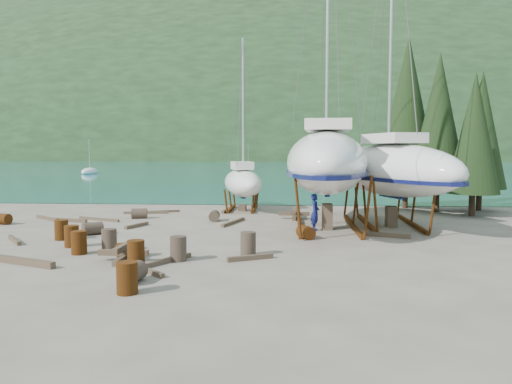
# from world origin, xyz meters

# --- Properties ---
(ground) EXTENTS (600.00, 600.00, 0.00)m
(ground) POSITION_xyz_m (0.00, 0.00, 0.00)
(ground) COLOR #62594E
(ground) RESTS_ON ground
(bay_water) EXTENTS (700.00, 700.00, 0.00)m
(bay_water) POSITION_xyz_m (0.00, 315.00, 0.01)
(bay_water) COLOR #1A7186
(bay_water) RESTS_ON ground
(far_hill) EXTENTS (800.00, 360.00, 110.00)m
(far_hill) POSITION_xyz_m (0.00, 320.00, 0.00)
(far_hill) COLOR #1D2F17
(far_hill) RESTS_ON ground
(far_house_left) EXTENTS (6.60, 5.60, 5.60)m
(far_house_left) POSITION_xyz_m (-60.00, 190.00, 2.92)
(far_house_left) COLOR beige
(far_house_left) RESTS_ON ground
(far_house_center) EXTENTS (6.60, 5.60, 5.60)m
(far_house_center) POSITION_xyz_m (-20.00, 190.00, 2.92)
(far_house_center) COLOR beige
(far_house_center) RESTS_ON ground
(far_house_right) EXTENTS (6.60, 5.60, 5.60)m
(far_house_right) POSITION_xyz_m (30.00, 190.00, 2.92)
(far_house_right) COLOR beige
(far_house_right) RESTS_ON ground
(cypress_near_right) EXTENTS (3.60, 3.60, 10.00)m
(cypress_near_right) POSITION_xyz_m (12.50, 12.00, 5.79)
(cypress_near_right) COLOR black
(cypress_near_right) RESTS_ON ground
(cypress_mid_right) EXTENTS (3.06, 3.06, 8.50)m
(cypress_mid_right) POSITION_xyz_m (14.00, 10.00, 4.92)
(cypress_mid_right) COLOR black
(cypress_mid_right) RESTS_ON ground
(cypress_back_left) EXTENTS (4.14, 4.14, 11.50)m
(cypress_back_left) POSITION_xyz_m (11.00, 14.00, 6.66)
(cypress_back_left) COLOR black
(cypress_back_left) RESTS_ON ground
(cypress_far_right) EXTENTS (3.24, 3.24, 9.00)m
(cypress_far_right) POSITION_xyz_m (15.50, 13.00, 5.21)
(cypress_far_right) COLOR black
(cypress_far_right) RESTS_ON ground
(moored_boat_left) EXTENTS (2.00, 5.00, 6.05)m
(moored_boat_left) POSITION_xyz_m (-30.00, 60.00, 0.39)
(moored_boat_left) COLOR white
(moored_boat_left) RESTS_ON ground
(moored_boat_mid) EXTENTS (2.00, 5.00, 6.05)m
(moored_boat_mid) POSITION_xyz_m (10.00, 80.00, 0.39)
(moored_boat_mid) COLOR white
(moored_boat_mid) RESTS_ON ground
(moored_boat_far) EXTENTS (2.00, 5.00, 6.05)m
(moored_boat_far) POSITION_xyz_m (-8.00, 110.00, 0.39)
(moored_boat_far) COLOR white
(moored_boat_far) RESTS_ON ground
(large_sailboat_near) EXTENTS (4.85, 13.52, 20.89)m
(large_sailboat_near) POSITION_xyz_m (5.06, 5.10, 3.36)
(large_sailboat_near) COLOR white
(large_sailboat_near) RESTS_ON ground
(large_sailboat_far) EXTENTS (6.98, 11.89, 18.08)m
(large_sailboat_far) POSITION_xyz_m (8.38, 5.98, 2.95)
(large_sailboat_far) COLOR white
(large_sailboat_far) RESTS_ON ground
(small_sailboat_shore) EXTENTS (3.91, 7.30, 11.15)m
(small_sailboat_shore) POSITION_xyz_m (0.10, 12.07, 1.84)
(small_sailboat_shore) COLOR white
(small_sailboat_shore) RESTS_ON ground
(worker) EXTENTS (0.55, 0.73, 1.81)m
(worker) POSITION_xyz_m (4.44, 3.97, 0.90)
(worker) COLOR #121752
(worker) RESTS_ON ground
(drum_1) EXTENTS (0.72, 0.97, 0.58)m
(drum_1) POSITION_xyz_m (-1.42, -6.04, 0.29)
(drum_1) COLOR #2D2823
(drum_1) RESTS_ON ground
(drum_2) EXTENTS (1.01, 0.81, 0.58)m
(drum_2) POSITION_xyz_m (-12.01, 4.89, 0.29)
(drum_2) COLOR #603210
(drum_2) RESTS_ON ground
(drum_3) EXTENTS (0.58, 0.58, 0.88)m
(drum_3) POSITION_xyz_m (-1.19, -7.21, 0.44)
(drum_3) COLOR #603210
(drum_3) RESTS_ON ground
(drum_5) EXTENTS (0.58, 0.58, 0.88)m
(drum_5) POSITION_xyz_m (-0.71, -3.10, 0.44)
(drum_5) COLOR #2D2823
(drum_5) RESTS_ON ground
(drum_6) EXTENTS (0.88, 1.04, 0.58)m
(drum_6) POSITION_xyz_m (3.93, 1.69, 0.29)
(drum_6) COLOR #603210
(drum_6) RESTS_ON ground
(drum_8) EXTENTS (0.58, 0.58, 0.88)m
(drum_8) POSITION_xyz_m (-6.76, 0.64, 0.44)
(drum_8) COLOR #603210
(drum_8) RESTS_ON ground
(drum_9) EXTENTS (0.98, 0.75, 0.58)m
(drum_9) POSITION_xyz_m (-5.45, 7.67, 0.29)
(drum_9) COLOR #2D2823
(drum_9) RESTS_ON ground
(drum_10) EXTENTS (0.58, 0.58, 0.88)m
(drum_10) POSITION_xyz_m (-1.97, -3.96, 0.44)
(drum_10) COLOR #603210
(drum_10) RESTS_ON ground
(drum_11) EXTENTS (0.65, 0.93, 0.58)m
(drum_11) POSITION_xyz_m (-0.98, 6.91, 0.29)
(drum_11) COLOR #2D2823
(drum_11) RESTS_ON ground
(drum_12) EXTENTS (1.04, 1.02, 0.58)m
(drum_12) POSITION_xyz_m (-2.62, -2.66, 0.29)
(drum_12) COLOR #603210
(drum_12) RESTS_ON ground
(drum_13) EXTENTS (0.58, 0.58, 0.88)m
(drum_13) POSITION_xyz_m (-4.72, -2.22, 0.44)
(drum_13) COLOR #603210
(drum_13) RESTS_ON ground
(drum_14) EXTENTS (0.58, 0.58, 0.88)m
(drum_14) POSITION_xyz_m (-5.60, -0.89, 0.44)
(drum_14) COLOR #603210
(drum_14) RESTS_ON ground
(drum_15) EXTENTS (1.05, 1.01, 0.58)m
(drum_15) POSITION_xyz_m (-5.93, 2.06, 0.29)
(drum_15) COLOR #2D2823
(drum_15) RESTS_ON ground
(drum_16) EXTENTS (0.58, 0.58, 0.88)m
(drum_16) POSITION_xyz_m (-3.76, -1.65, 0.44)
(drum_16) COLOR #2D2823
(drum_16) RESTS_ON ground
(drum_17) EXTENTS (0.58, 0.58, 0.88)m
(drum_17) POSITION_xyz_m (1.68, -2.01, 0.44)
(drum_17) COLOR #2D2823
(drum_17) RESTS_ON ground
(timber_0) EXTENTS (2.77, 1.29, 0.14)m
(timber_0) POSITION_xyz_m (-5.17, 10.24, 0.07)
(timber_0) COLOR brown
(timber_0) RESTS_ON ground
(timber_1) EXTENTS (1.90, 0.91, 0.19)m
(timber_1) POSITION_xyz_m (7.66, 2.31, 0.10)
(timber_1) COLOR brown
(timber_1) RESTS_ON ground
(timber_2) EXTENTS (2.08, 0.70, 0.19)m
(timber_2) POSITION_xyz_m (-8.79, 5.98, 0.09)
(timber_2) COLOR brown
(timber_2) RESTS_ON ground
(timber_3) EXTENTS (1.87, 1.79, 0.15)m
(timber_3) POSITION_xyz_m (-1.53, -4.69, 0.07)
(timber_3) COLOR brown
(timber_3) RESTS_ON ground
(timber_4) EXTENTS (0.78, 1.69, 0.17)m
(timber_4) POSITION_xyz_m (-4.60, 4.44, 0.09)
(timber_4) COLOR brown
(timber_4) RESTS_ON ground
(timber_5) EXTENTS (1.35, 2.13, 0.16)m
(timber_5) POSITION_xyz_m (-1.05, -3.45, 0.08)
(timber_5) COLOR brown
(timber_5) RESTS_ON ground
(timber_6) EXTENTS (0.37, 2.16, 0.19)m
(timber_6) POSITION_xyz_m (-0.86, 11.12, 0.10)
(timber_6) COLOR brown
(timber_6) RESTS_ON ground
(timber_7) EXTENTS (1.64, 0.96, 0.17)m
(timber_7) POSITION_xyz_m (1.82, -2.79, 0.09)
(timber_7) COLOR brown
(timber_7) RESTS_ON ground
(timber_9) EXTENTS (2.72, 0.48, 0.15)m
(timber_9) POSITION_xyz_m (-5.67, 9.72, 0.08)
(timber_9) COLOR brown
(timber_9) RESTS_ON ground
(timber_10) EXTENTS (0.96, 2.89, 0.16)m
(timber_10) POSITION_xyz_m (0.19, 6.00, 0.08)
(timber_10) COLOR brown
(timber_10) RESTS_ON ground
(timber_12) EXTENTS (1.47, 1.72, 0.17)m
(timber_12) POSITION_xyz_m (-8.53, 0.00, 0.08)
(timber_12) COLOR brown
(timber_12) RESTS_ON ground
(timber_15) EXTENTS (2.73, 1.30, 0.15)m
(timber_15) POSITION_xyz_m (-7.46, 6.65, 0.07)
(timber_15) COLOR brown
(timber_15) RESTS_ON ground
(timber_16) EXTENTS (2.93, 1.36, 0.23)m
(timber_16) POSITION_xyz_m (-5.99, -4.03, 0.11)
(timber_16) COLOR brown
(timber_16) RESTS_ON ground
(timber_17) EXTENTS (2.04, 1.65, 0.16)m
(timber_17) POSITION_xyz_m (-10.50, 6.76, 0.08)
(timber_17) COLOR brown
(timber_17) RESTS_ON ground
(timber_pile_fore) EXTENTS (1.80, 1.80, 0.60)m
(timber_pile_fore) POSITION_xyz_m (-2.65, -3.27, 0.30)
(timber_pile_fore) COLOR brown
(timber_pile_fore) RESTS_ON ground
(timber_pile_aft) EXTENTS (1.80, 1.80, 0.60)m
(timber_pile_aft) POSITION_xyz_m (3.44, 8.10, 0.30)
(timber_pile_aft) COLOR brown
(timber_pile_aft) RESTS_ON ground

